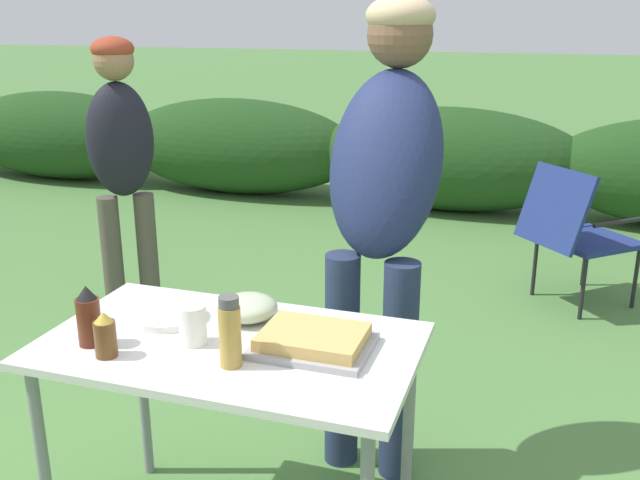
# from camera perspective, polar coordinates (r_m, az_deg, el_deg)

# --- Properties ---
(shrub_hedge) EXTENTS (14.40, 0.90, 0.89)m
(shrub_hedge) POSITION_cam_1_polar(r_m,az_deg,el_deg) (6.30, 10.17, 6.41)
(shrub_hedge) COLOR #1E4219
(shrub_hedge) RESTS_ON ground
(folding_table) EXTENTS (1.10, 0.64, 0.74)m
(folding_table) POSITION_cam_1_polar(r_m,az_deg,el_deg) (2.16, -7.16, -9.90)
(folding_table) COLOR silver
(folding_table) RESTS_ON ground
(food_tray) EXTENTS (0.33, 0.26, 0.06)m
(food_tray) POSITION_cam_1_polar(r_m,az_deg,el_deg) (2.05, -0.56, -8.06)
(food_tray) COLOR #9E9EA3
(food_tray) RESTS_ON folding_table
(plate_stack) EXTENTS (0.23, 0.23, 0.02)m
(plate_stack) POSITION_cam_1_polar(r_m,az_deg,el_deg) (2.30, -12.01, -5.93)
(plate_stack) COLOR white
(plate_stack) RESTS_ON folding_table
(mixing_bowl) EXTENTS (0.19, 0.19, 0.08)m
(mixing_bowl) POSITION_cam_1_polar(r_m,az_deg,el_deg) (2.25, -5.80, -5.39)
(mixing_bowl) COLOR #ADBC99
(mixing_bowl) RESTS_ON folding_table
(paper_cup_stack) EXTENTS (0.08, 0.08, 0.12)m
(paper_cup_stack) POSITION_cam_1_polar(r_m,az_deg,el_deg) (2.11, -10.15, -6.68)
(paper_cup_stack) COLOR white
(paper_cup_stack) RESTS_ON folding_table
(bbq_sauce_bottle) EXTENTS (0.07, 0.07, 0.18)m
(bbq_sauce_bottle) POSITION_cam_1_polar(r_m,az_deg,el_deg) (2.16, -18.03, -5.86)
(bbq_sauce_bottle) COLOR #562314
(bbq_sauce_bottle) RESTS_ON folding_table
(beer_bottle) EXTENTS (0.06, 0.06, 0.13)m
(beer_bottle) POSITION_cam_1_polar(r_m,az_deg,el_deg) (2.09, -16.81, -7.31)
(beer_bottle) COLOR brown
(beer_bottle) RESTS_ON folding_table
(spice_jar) EXTENTS (0.06, 0.06, 0.20)m
(spice_jar) POSITION_cam_1_polar(r_m,az_deg,el_deg) (1.95, -7.22, -7.35)
(spice_jar) COLOR #B2893D
(spice_jar) RESTS_ON folding_table
(standing_person_with_beanie) EXTENTS (0.44, 0.55, 1.72)m
(standing_person_with_beanie) POSITION_cam_1_polar(r_m,az_deg,el_deg) (2.54, 5.19, 4.25)
(standing_person_with_beanie) COLOR #232D4C
(standing_person_with_beanie) RESTS_ON ground
(standing_person_in_red_jacket) EXTENTS (0.42, 0.41, 1.55)m
(standing_person_in_red_jacket) POSITION_cam_1_polar(r_m,az_deg,el_deg) (3.86, -15.61, 6.69)
(standing_person_in_red_jacket) COLOR #4C473D
(standing_person_in_red_jacket) RESTS_ON ground
(camp_chair_green_behind_table) EXTENTS (0.75, 0.74, 0.83)m
(camp_chair_green_behind_table) POSITION_cam_1_polar(r_m,az_deg,el_deg) (4.36, 19.73, 0.84)
(camp_chair_green_behind_table) COLOR navy
(camp_chair_green_behind_table) RESTS_ON ground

